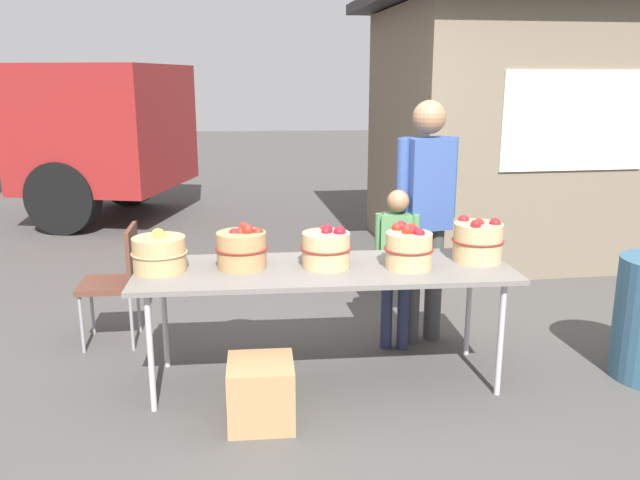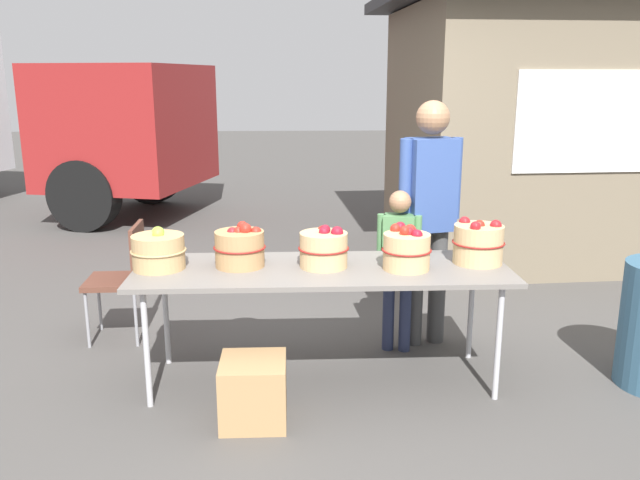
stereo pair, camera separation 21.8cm
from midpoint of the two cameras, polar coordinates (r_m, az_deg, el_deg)
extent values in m
plane|color=#474442|center=(4.27, 1.68, -12.14)|extent=(40.00, 40.00, 0.00)
cube|color=slate|center=(4.00, 1.76, -2.65)|extent=(2.30, 0.76, 0.03)
cylinder|color=#B2B2B7|center=(3.91, -13.40, -9.32)|extent=(0.04, 0.04, 0.72)
cylinder|color=#B2B2B7|center=(4.06, 16.88, -8.66)|extent=(0.04, 0.04, 0.72)
cylinder|color=#B2B2B7|center=(4.45, -11.99, -6.28)|extent=(0.04, 0.04, 0.72)
cylinder|color=#B2B2B7|center=(4.59, 14.44, -5.82)|extent=(0.04, 0.04, 0.72)
cylinder|color=tan|center=(4.04, -12.48, -1.04)|extent=(0.32, 0.32, 0.21)
torus|color=tan|center=(4.04, -12.49, -0.90)|extent=(0.34, 0.34, 0.01)
sphere|color=#8CB738|center=(4.08, -12.49, 0.67)|extent=(0.07, 0.07, 0.07)
sphere|color=#9EC647|center=(4.13, -12.58, 0.64)|extent=(0.08, 0.08, 0.08)
sphere|color=#8CB738|center=(4.02, -12.50, 0.52)|extent=(0.07, 0.07, 0.07)
sphere|color=#9EC647|center=(4.03, -12.58, 0.24)|extent=(0.07, 0.07, 0.07)
cylinder|color=#A87F51|center=(4.01, -5.51, -0.79)|extent=(0.30, 0.30, 0.22)
torus|color=maroon|center=(4.01, -5.52, -0.64)|extent=(0.32, 0.32, 0.01)
sphere|color=maroon|center=(4.00, -6.14, 0.65)|extent=(0.07, 0.07, 0.07)
sphere|color=#B22319|center=(4.06, -5.29, 1.18)|extent=(0.07, 0.07, 0.07)
sphere|color=#B22319|center=(3.97, -4.99, 0.94)|extent=(0.07, 0.07, 0.07)
sphere|color=#B22319|center=(4.02, -5.08, 0.69)|extent=(0.08, 0.08, 0.08)
sphere|color=#B22319|center=(3.99, -5.62, 0.71)|extent=(0.07, 0.07, 0.07)
sphere|color=#B22319|center=(3.99, -4.08, 0.65)|extent=(0.07, 0.07, 0.07)
cylinder|color=tan|center=(3.99, 1.89, -0.88)|extent=(0.29, 0.29, 0.22)
torus|color=maroon|center=(3.98, 1.89, -0.73)|extent=(0.31, 0.31, 0.01)
sphere|color=maroon|center=(3.96, 1.94, 0.70)|extent=(0.07, 0.07, 0.07)
sphere|color=maroon|center=(3.98, 2.03, 0.87)|extent=(0.07, 0.07, 0.07)
sphere|color=maroon|center=(3.95, 3.09, 0.67)|extent=(0.08, 0.08, 0.08)
sphere|color=#B22319|center=(4.07, 1.77, 0.83)|extent=(0.07, 0.07, 0.07)
cylinder|color=tan|center=(3.99, 9.15, -1.02)|extent=(0.28, 0.28, 0.22)
torus|color=maroon|center=(3.98, 9.16, -0.87)|extent=(0.30, 0.30, 0.01)
sphere|color=#B22319|center=(3.95, 9.02, 0.78)|extent=(0.07, 0.07, 0.07)
sphere|color=maroon|center=(3.96, 9.37, 0.67)|extent=(0.07, 0.07, 0.07)
sphere|color=maroon|center=(4.01, 9.68, 0.48)|extent=(0.08, 0.08, 0.08)
sphere|color=maroon|center=(3.93, 10.10, 0.42)|extent=(0.07, 0.07, 0.07)
sphere|color=#B22319|center=(4.01, 9.47, 0.79)|extent=(0.08, 0.08, 0.08)
sphere|color=maroon|center=(4.06, 8.57, 1.08)|extent=(0.07, 0.07, 0.07)
sphere|color=#B22319|center=(4.04, 8.19, 0.95)|extent=(0.07, 0.07, 0.07)
cylinder|color=tan|center=(4.21, 15.15, -0.37)|extent=(0.31, 0.31, 0.24)
torus|color=maroon|center=(4.21, 15.16, -0.21)|extent=(0.33, 0.33, 0.01)
sphere|color=maroon|center=(4.19, 16.61, 1.22)|extent=(0.07, 0.07, 0.07)
sphere|color=#B22319|center=(4.18, 15.26, 1.24)|extent=(0.07, 0.07, 0.07)
sphere|color=maroon|center=(4.08, 14.97, 1.13)|extent=(0.07, 0.07, 0.07)
sphere|color=maroon|center=(4.26, 14.00, 1.53)|extent=(0.07, 0.07, 0.07)
cylinder|color=#3F3F3F|center=(4.80, 11.53, -3.96)|extent=(0.12, 0.12, 0.85)
cylinder|color=#3F3F3F|center=(4.72, 9.61, -4.16)|extent=(0.12, 0.12, 0.85)
cube|color=#334C8C|center=(4.58, 10.99, 4.79)|extent=(0.36, 0.30, 0.64)
sphere|color=#936B4C|center=(4.54, 11.27, 10.49)|extent=(0.23, 0.23, 0.23)
cylinder|color=#334C8C|center=(4.66, 13.07, 5.28)|extent=(0.09, 0.09, 0.57)
cylinder|color=#334C8C|center=(4.50, 8.89, 5.17)|extent=(0.09, 0.09, 0.57)
cylinder|color=#262D4C|center=(4.64, 8.82, -6.36)|extent=(0.08, 0.08, 0.56)
cylinder|color=#262D4C|center=(4.64, 7.37, -6.27)|extent=(0.08, 0.08, 0.56)
cube|color=#4C7F4C|center=(4.49, 8.31, -0.44)|extent=(0.24, 0.20, 0.42)
sphere|color=#936B4C|center=(4.43, 8.45, 3.33)|extent=(0.15, 0.15, 0.15)
cylinder|color=#4C7F4C|center=(4.48, 9.88, -0.23)|extent=(0.06, 0.06, 0.37)
cylinder|color=#4C7F4C|center=(4.50, 6.76, -0.08)|extent=(0.06, 0.06, 0.37)
cube|color=maroon|center=(9.30, -15.87, 9.64)|extent=(2.25, 2.47, 1.60)
cube|color=black|center=(8.93, -11.04, 11.80)|extent=(0.46, 1.72, 0.80)
cylinder|color=black|center=(10.30, -13.99, 5.66)|extent=(0.94, 0.49, 0.90)
cylinder|color=black|center=(8.65, -19.29, 3.73)|extent=(0.94, 0.49, 0.90)
cube|color=#726651|center=(7.54, 19.91, 8.79)|extent=(3.13, 2.57, 2.60)
cube|color=white|center=(6.39, 23.56, 9.47)|extent=(1.40, 0.12, 0.90)
cube|color=brown|center=(4.95, -16.35, -3.50)|extent=(0.41, 0.41, 0.04)
cube|color=brown|center=(4.85, -14.45, -1.01)|extent=(0.04, 0.40, 0.40)
cylinder|color=gray|center=(5.21, -17.63, -5.36)|extent=(0.02, 0.02, 0.42)
cylinder|color=gray|center=(4.90, -18.53, -6.67)|extent=(0.02, 0.02, 0.42)
cylinder|color=gray|center=(5.14, -13.93, -5.37)|extent=(0.02, 0.02, 0.42)
cylinder|color=gray|center=(4.83, -14.59, -6.70)|extent=(0.02, 0.02, 0.42)
cube|color=#A87F51|center=(3.74, -4.15, -13.08)|extent=(0.37, 0.37, 0.37)
camera|label=1|loc=(0.11, -88.53, 0.37)|focal=36.51mm
camera|label=2|loc=(0.11, 91.47, -0.37)|focal=36.51mm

